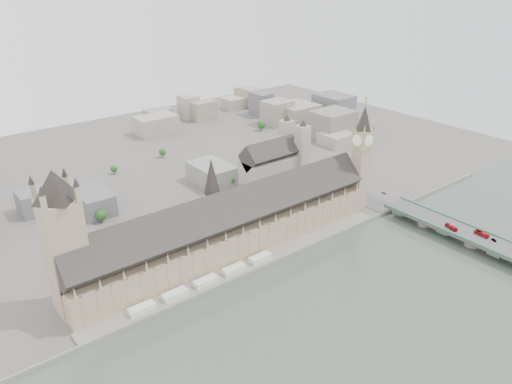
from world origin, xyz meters
TOP-DOWN VIEW (x-y plane):
  - ground at (0.00, 0.00)m, footprint 900.00×900.00m
  - embankment_wall at (0.00, -15.00)m, footprint 600.00×1.50m
  - river_terrace at (0.00, -7.50)m, footprint 270.00×15.00m
  - terrace_tents at (-40.00, -7.00)m, footprint 118.00×7.00m
  - palace_of_westminster at (0.00, 19.70)m, footprint 265.00×40.73m
  - elizabeth_tower at (138.00, 8.00)m, footprint 17.00×17.00m
  - victoria_tower at (-122.00, 26.00)m, footprint 30.00×30.00m
  - central_tower at (-10.00, 26.00)m, footprint 13.00×13.00m
  - westminster_bridge at (162.00, -87.50)m, footprint 25.00×325.00m
  - westminster_abbey at (110.92, 95.00)m, footprint 68.00×36.00m
  - city_skyline_inland at (0.00, 245.00)m, footprint 720.00×360.00m
  - park_trees at (-10.00, 60.00)m, footprint 110.00×30.00m
  - red_bus_north at (156.04, -78.24)m, footprint 5.45×12.04m
  - red_bus_south at (165.07, -99.89)m, footprint 3.85×12.48m
  - car_silver at (165.04, -110.39)m, footprint 3.09×4.75m
  - car_approach at (168.44, 0.54)m, footprint 3.09×5.70m

SIDE VIEW (x-z plane):
  - ground at x=0.00m, z-range 0.00..0.00m
  - river_terrace at x=0.00m, z-range 0.00..2.00m
  - embankment_wall at x=0.00m, z-range 0.00..3.00m
  - terrace_tents at x=-40.00m, z-range 2.00..6.00m
  - westminster_bridge at x=162.00m, z-range 0.00..10.25m
  - park_trees at x=-10.00m, z-range 0.00..15.00m
  - car_silver at x=165.04m, z-range 10.25..11.73m
  - car_approach at x=168.44m, z-range 10.25..11.82m
  - red_bus_north at x=156.04m, z-range 10.25..13.52m
  - red_bus_south at x=165.07m, z-range 10.25..13.67m
  - city_skyline_inland at x=0.00m, z-range 0.00..38.00m
  - palace_of_westminster at x=0.00m, z-range -5.02..50.43m
  - westminster_abbey at x=110.92m, z-range -6.92..57.08m
  - victoria_tower at x=-122.00m, z-range 5.20..105.20m
  - central_tower at x=-10.00m, z-range 33.92..81.92m
  - elizabeth_tower at x=138.00m, z-range 4.34..111.84m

